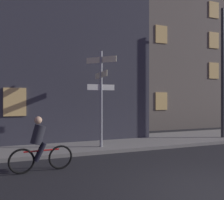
% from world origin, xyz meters
% --- Properties ---
extents(ground_plane, '(80.00, 80.00, 0.00)m').
position_xyz_m(ground_plane, '(0.00, 0.00, 0.00)').
color(ground_plane, '#232326').
extents(sidewalk_kerb, '(40.00, 3.47, 0.14)m').
position_xyz_m(sidewalk_kerb, '(0.00, 6.28, 0.07)').
color(sidewalk_kerb, gray).
rests_on(sidewalk_kerb, ground_plane).
extents(signpost, '(1.18, 1.54, 3.97)m').
position_xyz_m(signpost, '(-1.00, 5.31, 2.49)').
color(signpost, gray).
rests_on(signpost, sidewalk_kerb).
extents(cyclist, '(1.82, 0.36, 1.61)m').
position_xyz_m(cyclist, '(-3.55, 3.13, 0.75)').
color(cyclist, black).
rests_on(cyclist, ground_plane).
extents(building_right_block, '(13.64, 6.18, 12.09)m').
position_xyz_m(building_right_block, '(9.26, 12.84, 6.04)').
color(building_right_block, '#6B6056').
rests_on(building_right_block, ground_plane).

